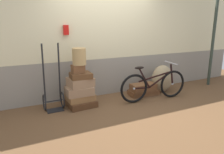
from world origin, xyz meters
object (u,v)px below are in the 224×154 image
Objects in this scene: suitcase_7 at (143,87)px; burlap_sack at (162,78)px; suitcase_3 at (80,82)px; suitcase_5 at (78,69)px; bicycle at (154,85)px; suitcase_4 at (81,75)px; suitcase_1 at (80,97)px; suitcase_2 at (79,91)px; luggage_trolley at (53,95)px; wicker_basket at (79,56)px; suitcase_0 at (81,103)px; suitcase_6 at (143,92)px.

burlap_sack reaches higher than suitcase_7.
suitcase_3 is 0.29m from suitcase_5.
suitcase_4 is at bearing 167.15° from bicycle.
burlap_sack is at bearing -1.88° from suitcase_1.
suitcase_2 is 1.66m from bicycle.
suitcase_7 is (1.56, -0.03, 0.01)m from suitcase_1.
suitcase_1 is 0.55m from luggage_trolley.
wicker_basket is 0.21× the size of bicycle.
suitcase_7 is at bearing 3.03° from suitcase_4.
suitcase_1 is 0.15m from suitcase_2.
suitcase_7 is at bearing -2.48° from suitcase_5.
burlap_sack is at bearing -2.33° from suitcase_0.
suitcase_3 reaches higher than suitcase_1.
suitcase_1 is 1.63× the size of wicker_basket.
suitcase_0 is 1.15× the size of suitcase_3.
wicker_basket is at bearing -178.03° from suitcase_7.
suitcase_5 is at bearing -177.55° from suitcase_7.
suitcase_4 is at bearing -10.13° from luggage_trolley.
luggage_trolley reaches higher than wicker_basket.
suitcase_2 is 2.17× the size of suitcase_5.
suitcase_4 is at bearing -58.56° from suitcase_1.
suitcase_1 is 1.31× the size of suitcase_4.
luggage_trolley is 1.97× the size of burlap_sack.
bicycle reaches higher than suitcase_1.
wicker_basket is (-1.59, -0.02, 0.99)m from suitcase_6.
luggage_trolley is at bearing -179.90° from suitcase_7.
suitcase_2 reaches higher than suitcase_0.
suitcase_4 is at bearing -6.14° from suitcase_2.
suitcase_2 is 0.52m from luggage_trolley.
wicker_basket is (-0.01, -0.01, 0.53)m from suitcase_3.
bicycle is (1.57, -0.36, -0.32)m from suitcase_4.
suitcase_4 is 0.70× the size of suitcase_7.
suitcase_2 is at bearing -177.41° from suitcase_7.
suitcase_5 reaches higher than bicycle.
luggage_trolley is 2.18m from bicycle.
suitcase_1 is 0.32m from suitcase_3.
suitcase_3 is 1.15× the size of suitcase_4.
wicker_basket is at bearing 28.30° from suitcase_2.
suitcase_0 is at bearing -10.01° from luggage_trolley.
suitcase_6 is at bearing 54.17° from suitcase_7.
suitcase_0 is 0.45m from suitcase_3.
suitcase_2 reaches higher than suitcase_6.
suitcase_2 is 1.59× the size of wicker_basket.
suitcase_1 is at bearing -163.55° from suitcase_3.
suitcase_0 is 1.59m from suitcase_6.
suitcase_3 reaches higher than suitcase_7.
suitcase_2 is at bearing 176.09° from suitcase_4.
suitcase_7 reaches higher than suitcase_0.
suitcase_5 is at bearing 166.99° from suitcase_0.
burlap_sack reaches higher than suitcase_0.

